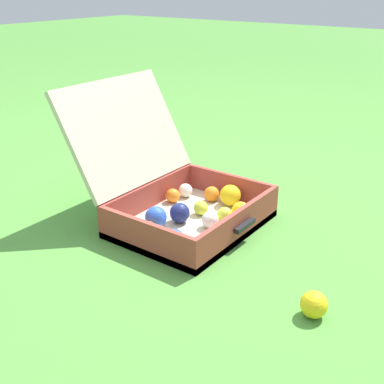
{
  "coord_description": "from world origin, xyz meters",
  "views": [
    {
      "loc": [
        -1.4,
        -0.98,
        0.83
      ],
      "look_at": [
        -0.1,
        -0.03,
        0.14
      ],
      "focal_mm": 46.5,
      "sensor_mm": 36.0,
      "label": 1
    }
  ],
  "objects": [
    {
      "name": "ground_plane",
      "position": [
        0.0,
        0.0,
        0.0
      ],
      "size": [
        16.0,
        16.0,
        0.0
      ],
      "primitive_type": "plane",
      "color": "#4C8C38"
    },
    {
      "name": "open_suitcase",
      "position": [
        -0.09,
        0.05,
        0.11
      ],
      "size": [
        0.53,
        0.65,
        0.49
      ],
      "color": "beige",
      "rests_on": "ground"
    },
    {
      "name": "stray_ball_on_grass",
      "position": [
        -0.33,
        -0.59,
        0.04
      ],
      "size": [
        0.07,
        0.07,
        0.07
      ],
      "primitive_type": "sphere",
      "color": "yellow",
      "rests_on": "ground"
    }
  ]
}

